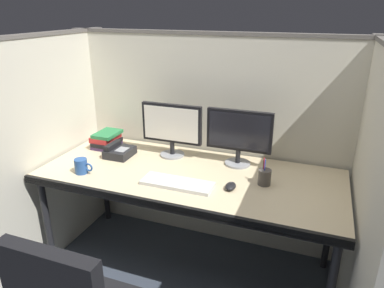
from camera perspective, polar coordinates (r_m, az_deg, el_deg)
cubicle_partition_rear at (r=2.61m, az=3.03°, el=0.28°), size 2.21×0.06×1.57m
cubicle_partition_left at (r=2.64m, az=-21.87°, el=-1.01°), size 0.06×1.41×1.57m
cubicle_partition_right at (r=2.03m, az=25.97°, el=-8.46°), size 0.06×1.41×1.57m
desk at (r=2.26m, az=-0.56°, el=-5.98°), size 1.90×0.80×0.74m
monitor_left at (r=2.43m, az=-3.31°, el=2.82°), size 0.43×0.17×0.37m
monitor_right at (r=2.30m, az=7.60°, el=1.61°), size 0.43×0.17×0.37m
keyboard_main at (r=2.10m, az=-2.40°, el=-6.36°), size 0.43×0.15×0.02m
computer_mouse at (r=2.06m, az=6.25°, el=-6.79°), size 0.06×0.10×0.04m
coffee_mug at (r=2.33m, az=-17.42°, el=-3.42°), size 0.13×0.08×0.09m
desk_phone at (r=2.53m, az=-11.69°, el=-1.20°), size 0.17×0.19×0.09m
pen_cup at (r=2.13m, az=11.63°, el=-5.24°), size 0.08×0.08×0.17m
book_stack at (r=2.71m, az=-13.63°, el=0.72°), size 0.17×0.22×0.12m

